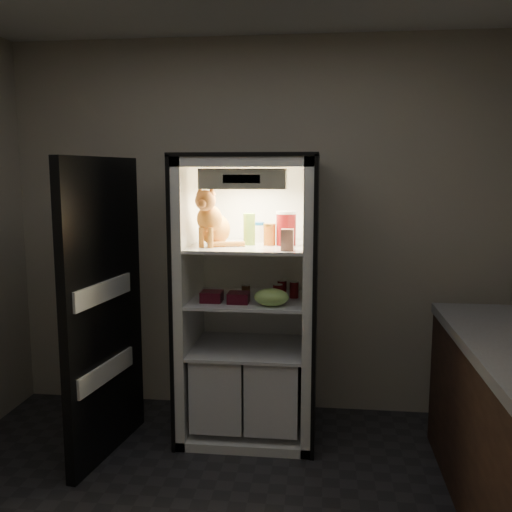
{
  "coord_description": "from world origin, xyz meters",
  "views": [
    {
      "loc": [
        0.48,
        -2.31,
        1.77
      ],
      "look_at": [
        0.05,
        1.32,
        1.22
      ],
      "focal_mm": 40.0,
      "sensor_mm": 36.0,
      "label": 1
    }
  ],
  "objects": [
    {
      "name": "condiment_jar",
      "position": [
        -0.02,
        1.38,
        0.98
      ],
      "size": [
        0.06,
        0.06,
        0.08
      ],
      "color": "#512C17",
      "rests_on": "refrigerator"
    },
    {
      "name": "berry_box_left",
      "position": [
        -0.22,
        1.19,
        0.97
      ],
      "size": [
        0.13,
        0.13,
        0.07
      ],
      "primitive_type": "cube",
      "color": "#4C0C18",
      "rests_on": "refrigerator"
    },
    {
      "name": "grape_bag",
      "position": [
        0.17,
        1.12,
        0.99
      ],
      "size": [
        0.22,
        0.16,
        0.11
      ],
      "primitive_type": "ellipsoid",
      "color": "#95CB5E",
      "rests_on": "refrigerator"
    },
    {
      "name": "tabby_cat",
      "position": [
        -0.23,
        1.27,
        1.44
      ],
      "size": [
        0.33,
        0.38,
        0.39
      ],
      "rotation": [
        0.0,
        0.0,
        -0.17
      ],
      "color": "#CA6819",
      "rests_on": "refrigerator"
    },
    {
      "name": "room_shell",
      "position": [
        0.0,
        0.0,
        1.62
      ],
      "size": [
        3.6,
        3.6,
        3.6
      ],
      "color": "white",
      "rests_on": "floor"
    },
    {
      "name": "soda_can_c",
      "position": [
        0.2,
        1.24,
        1.0
      ],
      "size": [
        0.06,
        0.06,
        0.11
      ],
      "color": "black",
      "rests_on": "refrigerator"
    },
    {
      "name": "refrigerator",
      "position": [
        0.0,
        1.38,
        0.79
      ],
      "size": [
        0.9,
        0.72,
        1.88
      ],
      "color": "white",
      "rests_on": "floor"
    },
    {
      "name": "soda_can_a",
      "position": [
        0.22,
        1.37,
        1.0
      ],
      "size": [
        0.06,
        0.06,
        0.11
      ],
      "color": "black",
      "rests_on": "refrigerator"
    },
    {
      "name": "salsa_jar",
      "position": [
        0.14,
        1.34,
        1.36
      ],
      "size": [
        0.08,
        0.08,
        0.14
      ],
      "color": "maroon",
      "rests_on": "refrigerator"
    },
    {
      "name": "berry_box_right",
      "position": [
        -0.04,
        1.18,
        0.97
      ],
      "size": [
        0.13,
        0.13,
        0.07
      ],
      "primitive_type": "cube",
      "color": "#4C0C18",
      "rests_on": "refrigerator"
    },
    {
      "name": "soda_can_b",
      "position": [
        0.3,
        1.36,
        0.99
      ],
      "size": [
        0.06,
        0.06,
        0.11
      ],
      "color": "black",
      "rests_on": "refrigerator"
    },
    {
      "name": "mayo_tub",
      "position": [
        0.04,
        1.51,
        1.36
      ],
      "size": [
        0.1,
        0.1,
        0.13
      ],
      "color": "white",
      "rests_on": "refrigerator"
    },
    {
      "name": "parmesan_shaker",
      "position": [
        0.01,
        1.34,
        1.39
      ],
      "size": [
        0.08,
        0.08,
        0.2
      ],
      "color": "#248428",
      "rests_on": "refrigerator"
    },
    {
      "name": "pepper_jar",
      "position": [
        0.24,
        1.35,
        1.4
      ],
      "size": [
        0.13,
        0.13,
        0.22
      ],
      "color": "maroon",
      "rests_on": "refrigerator"
    },
    {
      "name": "cream_carton",
      "position": [
        0.27,
        1.11,
        1.35
      ],
      "size": [
        0.08,
        0.08,
        0.13
      ],
      "primitive_type": "cube",
      "color": "silver",
      "rests_on": "refrigerator"
    },
    {
      "name": "fridge_door",
      "position": [
        -0.85,
        0.96,
        0.91
      ],
      "size": [
        0.18,
        0.87,
        1.85
      ],
      "rotation": [
        0.0,
        0.0,
        -0.14
      ],
      "color": "black",
      "rests_on": "floor"
    }
  ]
}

